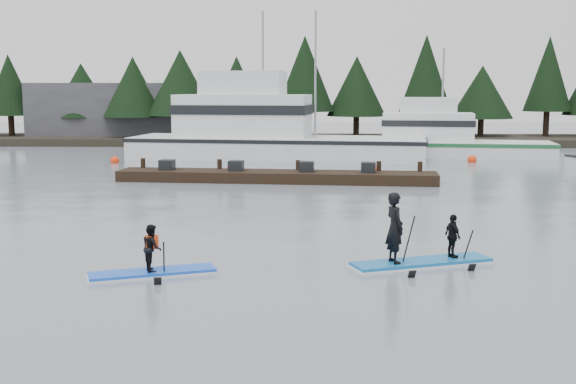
{
  "coord_description": "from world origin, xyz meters",
  "views": [
    {
      "loc": [
        0.79,
        -17.93,
        4.54
      ],
      "look_at": [
        0.0,
        6.0,
        1.1
      ],
      "focal_mm": 45.0,
      "sensor_mm": 36.0,
      "label": 1
    }
  ],
  "objects_px": {
    "fishing_boat_medium": "(445,148)",
    "paddleboard_duo": "(416,242)",
    "floating_dock": "(276,177)",
    "paddleboard_solo": "(152,259)",
    "fishing_boat_large": "(269,146)"
  },
  "relations": [
    {
      "from": "fishing_boat_medium",
      "to": "floating_dock",
      "type": "distance_m",
      "value": 17.34
    },
    {
      "from": "floating_dock",
      "to": "paddleboard_duo",
      "type": "distance_m",
      "value": 17.38
    },
    {
      "from": "paddleboard_duo",
      "to": "paddleboard_solo",
      "type": "bearing_deg",
      "value": 169.53
    },
    {
      "from": "fishing_boat_large",
      "to": "paddleboard_solo",
      "type": "xyz_separation_m",
      "value": [
        -1.06,
        -30.05,
        -0.42
      ]
    },
    {
      "from": "floating_dock",
      "to": "paddleboard_solo",
      "type": "distance_m",
      "value": 18.09
    },
    {
      "from": "fishing_boat_large",
      "to": "fishing_boat_medium",
      "type": "relative_size",
      "value": 1.44
    },
    {
      "from": "fishing_boat_medium",
      "to": "floating_dock",
      "type": "height_order",
      "value": "fishing_boat_medium"
    },
    {
      "from": "floating_dock",
      "to": "paddleboard_duo",
      "type": "relative_size",
      "value": 4.11
    },
    {
      "from": "floating_dock",
      "to": "paddleboard_solo",
      "type": "bearing_deg",
      "value": -91.81
    },
    {
      "from": "fishing_boat_large",
      "to": "paddleboard_duo",
      "type": "relative_size",
      "value": 5.15
    },
    {
      "from": "fishing_boat_medium",
      "to": "floating_dock",
      "type": "bearing_deg",
      "value": -120.57
    },
    {
      "from": "fishing_boat_large",
      "to": "floating_dock",
      "type": "distance_m",
      "value": 12.15
    },
    {
      "from": "paddleboard_solo",
      "to": "paddleboard_duo",
      "type": "relative_size",
      "value": 0.82
    },
    {
      "from": "fishing_boat_large",
      "to": "paddleboard_solo",
      "type": "bearing_deg",
      "value": -84.19
    },
    {
      "from": "fishing_boat_medium",
      "to": "paddleboard_duo",
      "type": "distance_m",
      "value": 31.06
    }
  ]
}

